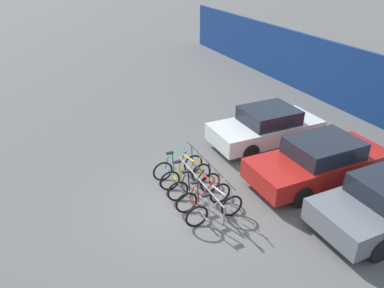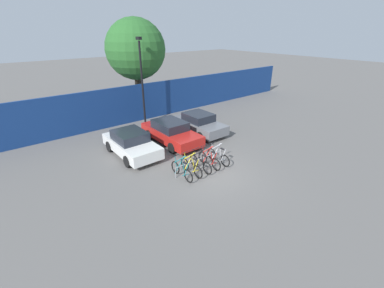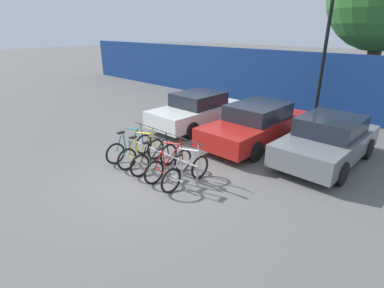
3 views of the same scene
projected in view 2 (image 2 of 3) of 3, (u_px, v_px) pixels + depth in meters
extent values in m
plane|color=#605E5B|center=(211.00, 172.00, 13.00)|extent=(120.00, 120.00, 0.00)
cube|color=navy|center=(126.00, 105.00, 19.18)|extent=(36.00, 0.16, 2.81)
cylinder|color=gray|center=(199.00, 159.00, 13.12)|extent=(2.94, 0.04, 0.04)
cylinder|color=gray|center=(176.00, 173.00, 12.40)|extent=(0.04, 0.04, 0.55)
cylinder|color=gray|center=(219.00, 156.00, 14.07)|extent=(0.04, 0.04, 0.55)
torus|color=black|center=(188.00, 176.00, 12.04)|extent=(0.06, 0.66, 0.66)
torus|color=black|center=(175.00, 167.00, 12.78)|extent=(0.06, 0.66, 0.66)
cylinder|color=#197A7F|center=(180.00, 165.00, 12.39)|extent=(0.60, 0.04, 0.76)
cylinder|color=#197A7F|center=(180.00, 159.00, 12.22)|extent=(0.68, 0.04, 0.16)
cylinder|color=#197A7F|center=(184.00, 168.00, 12.18)|extent=(0.14, 0.04, 0.63)
cylinder|color=#197A7F|center=(186.00, 170.00, 12.02)|extent=(0.32, 0.03, 0.58)
cylinder|color=#197A7F|center=(186.00, 175.00, 12.19)|extent=(0.40, 0.03, 0.08)
cylinder|color=#197A7F|center=(176.00, 162.00, 12.61)|extent=(0.12, 0.04, 0.69)
cylinder|color=black|center=(176.00, 155.00, 12.43)|extent=(0.52, 0.03, 0.03)
cube|color=black|center=(185.00, 163.00, 11.97)|extent=(0.10, 0.22, 0.05)
torus|color=black|center=(198.00, 172.00, 12.37)|extent=(0.06, 0.66, 0.66)
torus|color=black|center=(185.00, 164.00, 13.12)|extent=(0.06, 0.66, 0.66)
cylinder|color=yellow|center=(189.00, 161.00, 12.73)|extent=(0.60, 0.04, 0.76)
cylinder|color=yellow|center=(190.00, 156.00, 12.56)|extent=(0.68, 0.04, 0.16)
cylinder|color=yellow|center=(194.00, 165.00, 12.51)|extent=(0.14, 0.04, 0.63)
cylinder|color=yellow|center=(196.00, 166.00, 12.36)|extent=(0.32, 0.03, 0.58)
cylinder|color=yellow|center=(195.00, 171.00, 12.53)|extent=(0.40, 0.03, 0.08)
cylinder|color=yellow|center=(185.00, 158.00, 12.95)|extent=(0.12, 0.04, 0.69)
cylinder|color=black|center=(186.00, 152.00, 12.77)|extent=(0.52, 0.03, 0.03)
cube|color=black|center=(195.00, 159.00, 12.31)|extent=(0.10, 0.22, 0.05)
torus|color=black|center=(207.00, 168.00, 12.72)|extent=(0.06, 0.66, 0.66)
torus|color=black|center=(194.00, 160.00, 13.46)|extent=(0.06, 0.66, 0.66)
cylinder|color=black|center=(199.00, 158.00, 13.07)|extent=(0.60, 0.04, 0.76)
cylinder|color=black|center=(199.00, 152.00, 12.90)|extent=(0.68, 0.04, 0.16)
cylinder|color=black|center=(203.00, 161.00, 12.86)|extent=(0.14, 0.04, 0.63)
cylinder|color=black|center=(205.00, 162.00, 12.70)|extent=(0.32, 0.03, 0.58)
cylinder|color=black|center=(205.00, 167.00, 12.87)|extent=(0.40, 0.03, 0.08)
cylinder|color=black|center=(195.00, 155.00, 13.29)|extent=(0.12, 0.04, 0.69)
cylinder|color=black|center=(195.00, 149.00, 13.11)|extent=(0.52, 0.03, 0.03)
cube|color=black|center=(204.00, 156.00, 12.65)|extent=(0.10, 0.22, 0.05)
torus|color=black|center=(216.00, 165.00, 13.06)|extent=(0.06, 0.66, 0.66)
torus|color=black|center=(203.00, 157.00, 13.81)|extent=(0.06, 0.66, 0.66)
cylinder|color=red|center=(207.00, 154.00, 13.41)|extent=(0.60, 0.04, 0.76)
cylinder|color=red|center=(208.00, 149.00, 13.25)|extent=(0.68, 0.04, 0.16)
cylinder|color=red|center=(212.00, 158.00, 13.20)|extent=(0.14, 0.04, 0.63)
cylinder|color=red|center=(214.00, 159.00, 13.05)|extent=(0.32, 0.03, 0.58)
cylinder|color=red|center=(213.00, 163.00, 13.21)|extent=(0.40, 0.03, 0.08)
cylinder|color=red|center=(203.00, 152.00, 13.63)|extent=(0.12, 0.04, 0.69)
cylinder|color=black|center=(204.00, 146.00, 13.45)|extent=(0.52, 0.03, 0.03)
cube|color=black|center=(213.00, 152.00, 12.99)|extent=(0.10, 0.22, 0.05)
torus|color=black|center=(225.00, 161.00, 13.43)|extent=(0.06, 0.66, 0.66)
torus|color=black|center=(212.00, 154.00, 14.18)|extent=(0.06, 0.66, 0.66)
cylinder|color=#B7B7BC|center=(216.00, 151.00, 13.78)|extent=(0.60, 0.04, 0.76)
cylinder|color=#B7B7BC|center=(217.00, 146.00, 13.62)|extent=(0.68, 0.04, 0.16)
cylinder|color=#B7B7BC|center=(221.00, 154.00, 13.57)|extent=(0.14, 0.04, 0.63)
cylinder|color=#B7B7BC|center=(223.00, 155.00, 13.42)|extent=(0.32, 0.03, 0.58)
cylinder|color=#B7B7BC|center=(222.00, 160.00, 13.58)|extent=(0.40, 0.03, 0.08)
cylinder|color=#B7B7BC|center=(212.00, 148.00, 14.00)|extent=(0.12, 0.04, 0.69)
cylinder|color=black|center=(213.00, 143.00, 13.82)|extent=(0.52, 0.03, 0.03)
cube|color=black|center=(222.00, 149.00, 13.36)|extent=(0.10, 0.22, 0.05)
cube|color=silver|center=(132.00, 146.00, 14.61)|extent=(1.80, 4.10, 0.62)
cube|color=#1E232D|center=(130.00, 136.00, 14.45)|extent=(1.58, 1.89, 0.52)
cylinder|color=black|center=(109.00, 147.00, 15.07)|extent=(0.20, 0.64, 0.64)
cylinder|color=black|center=(136.00, 139.00, 16.04)|extent=(0.20, 0.64, 0.64)
cylinder|color=black|center=(127.00, 161.00, 13.38)|extent=(0.20, 0.64, 0.64)
cylinder|color=black|center=(156.00, 152.00, 14.35)|extent=(0.20, 0.64, 0.64)
cube|color=red|center=(171.00, 134.00, 16.21)|extent=(1.80, 4.51, 0.62)
cube|color=#1E232D|center=(170.00, 125.00, 16.05)|extent=(1.58, 2.07, 0.52)
cylinder|color=black|center=(149.00, 135.00, 16.75)|extent=(0.20, 0.64, 0.64)
cylinder|color=black|center=(171.00, 129.00, 17.73)|extent=(0.20, 0.64, 0.64)
cylinder|color=black|center=(172.00, 148.00, 14.89)|extent=(0.20, 0.64, 0.64)
cylinder|color=black|center=(195.00, 141.00, 15.87)|extent=(0.20, 0.64, 0.64)
cube|color=slate|center=(199.00, 125.00, 17.67)|extent=(1.80, 4.02, 0.62)
cube|color=#1E232D|center=(198.00, 117.00, 17.50)|extent=(1.58, 1.85, 0.52)
cylinder|color=black|center=(179.00, 127.00, 18.11)|extent=(0.20, 0.64, 0.64)
cylinder|color=black|center=(198.00, 122.00, 19.09)|extent=(0.20, 0.64, 0.64)
cylinder|color=black|center=(201.00, 137.00, 16.45)|extent=(0.20, 0.64, 0.64)
cylinder|color=black|center=(220.00, 131.00, 17.43)|extent=(0.20, 0.64, 0.64)
cylinder|color=black|center=(142.00, 85.00, 18.40)|extent=(0.14, 0.14, 5.91)
cube|color=black|center=(139.00, 38.00, 17.12)|extent=(0.24, 0.44, 0.20)
cylinder|color=brown|center=(139.00, 93.00, 21.55)|extent=(0.56, 0.56, 3.40)
sphere|color=#286028|center=(136.00, 49.00, 20.12)|extent=(4.69, 4.69, 4.69)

